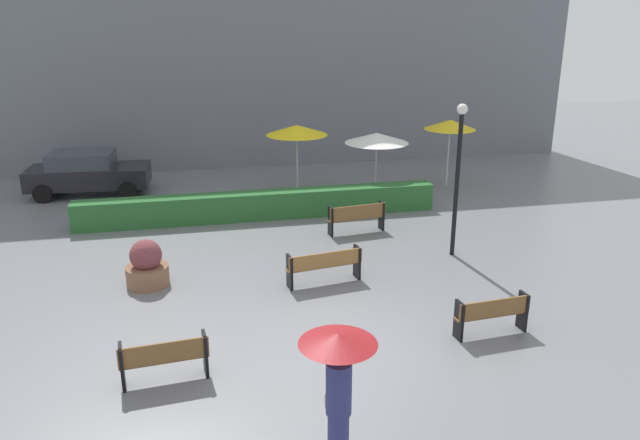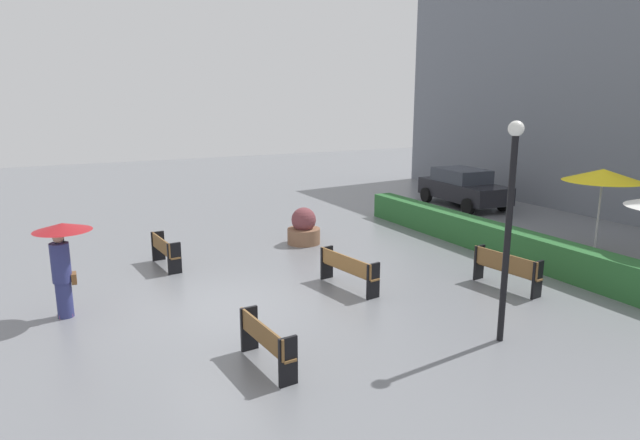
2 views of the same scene
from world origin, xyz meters
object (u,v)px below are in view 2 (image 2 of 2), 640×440
at_px(pedestrian_with_umbrella, 62,253).
at_px(parked_car, 463,187).
at_px(bench_near_left, 164,250).
at_px(lamp_post, 510,211).
at_px(bench_mid_center, 348,268).
at_px(bench_near_right, 265,340).
at_px(bench_back_row, 506,267).
at_px(patio_umbrella_yellow, 603,175).
at_px(planter_pot, 304,228).

height_order(pedestrian_with_umbrella, parked_car, pedestrian_with_umbrella).
xyz_separation_m(bench_near_left, lamp_post, (7.56, 4.69, 2.02)).
bearing_deg(bench_mid_center, bench_near_right, -48.96).
distance_m(bench_near_right, lamp_post, 4.90).
xyz_separation_m(bench_back_row, pedestrian_with_umbrella, (-2.91, -9.46, 0.87)).
xyz_separation_m(bench_back_row, lamp_post, (2.09, -2.24, 1.98)).
bearing_deg(patio_umbrella_yellow, bench_back_row, -77.84).
xyz_separation_m(patio_umbrella_yellow, parked_car, (-7.42, 1.51, -1.52)).
bearing_deg(lamp_post, bench_near_left, -148.16).
relative_size(planter_pot, patio_umbrella_yellow, 0.46).
bearing_deg(patio_umbrella_yellow, parked_car, 168.48).
bearing_deg(bench_back_row, pedestrian_with_umbrella, -107.08).
bearing_deg(planter_pot, lamp_post, 2.03).
height_order(bench_near_left, parked_car, parked_car).
height_order(bench_near_right, pedestrian_with_umbrella, pedestrian_with_umbrella).
distance_m(bench_back_row, bench_near_left, 8.82).
distance_m(bench_back_row, parked_car, 10.38).
bearing_deg(planter_pot, bench_back_row, 22.92).
distance_m(pedestrian_with_umbrella, lamp_post, 8.85).
distance_m(planter_pot, patio_umbrella_yellow, 8.86).
bearing_deg(parked_car, lamp_post, -38.37).
distance_m(bench_mid_center, parked_car, 11.56).
relative_size(bench_near_right, planter_pot, 1.40).
relative_size(bench_back_row, pedestrian_with_umbrella, 0.89).
distance_m(bench_mid_center, lamp_post, 4.47).
height_order(bench_near_left, planter_pot, planter_pot).
height_order(pedestrian_with_umbrella, lamp_post, lamp_post).
height_order(pedestrian_with_umbrella, patio_umbrella_yellow, patio_umbrella_yellow).
bearing_deg(bench_near_left, bench_near_right, 3.07).
distance_m(lamp_post, patio_umbrella_yellow, 7.46).
xyz_separation_m(planter_pot, lamp_post, (8.06, 0.29, 2.02)).
distance_m(bench_back_row, lamp_post, 3.65).
bearing_deg(lamp_post, parked_car, 141.63).
bearing_deg(planter_pot, bench_mid_center, -11.33).
xyz_separation_m(pedestrian_with_umbrella, parked_car, (-5.50, 15.53, -0.58)).
relative_size(bench_mid_center, planter_pot, 1.66).
bearing_deg(patio_umbrella_yellow, bench_near_right, -79.65).
bearing_deg(lamp_post, planter_pot, -177.97).
distance_m(bench_near_right, planter_pot, 8.11).
relative_size(planter_pot, parked_car, 0.27).
bearing_deg(pedestrian_with_umbrella, bench_near_right, 36.02).
height_order(planter_pot, patio_umbrella_yellow, patio_umbrella_yellow).
distance_m(bench_back_row, planter_pot, 6.48).
bearing_deg(pedestrian_with_umbrella, parked_car, 109.51).
distance_m(pedestrian_with_umbrella, patio_umbrella_yellow, 14.18).
height_order(bench_mid_center, planter_pot, planter_pot).
xyz_separation_m(pedestrian_with_umbrella, lamp_post, (5.00, 7.22, 1.11)).
xyz_separation_m(bench_back_row, parked_car, (-8.41, 6.07, 0.29)).
bearing_deg(parked_car, planter_pot, -74.15).
xyz_separation_m(bench_near_left, patio_umbrella_yellow, (4.48, 11.49, 1.85)).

